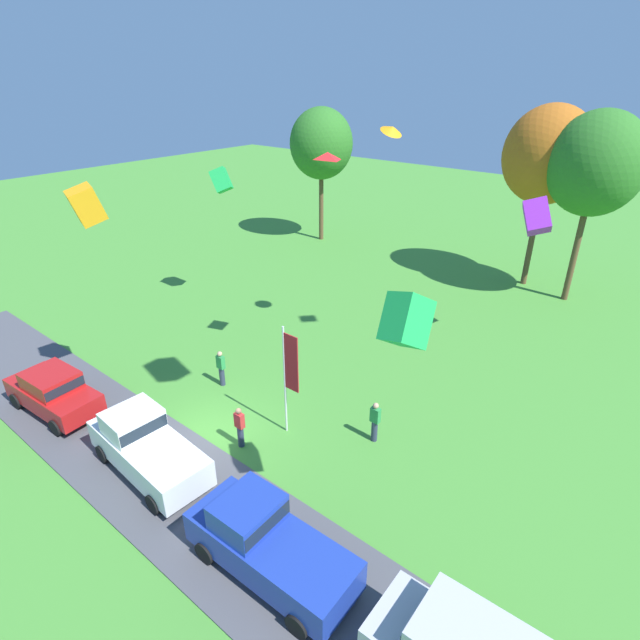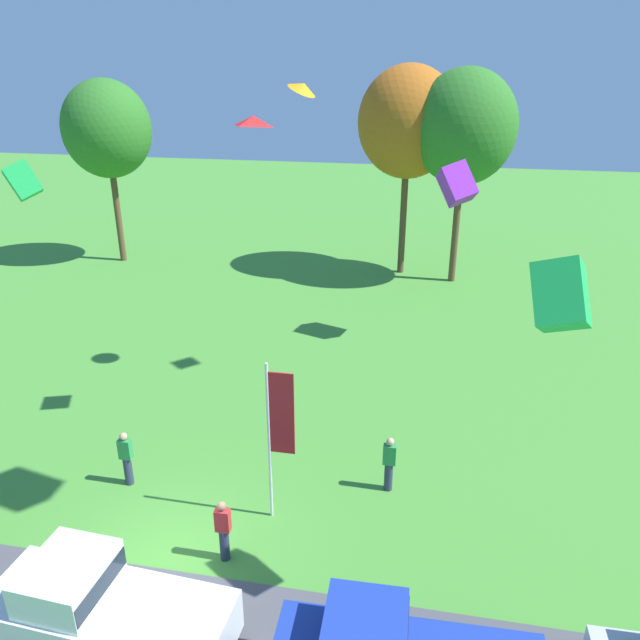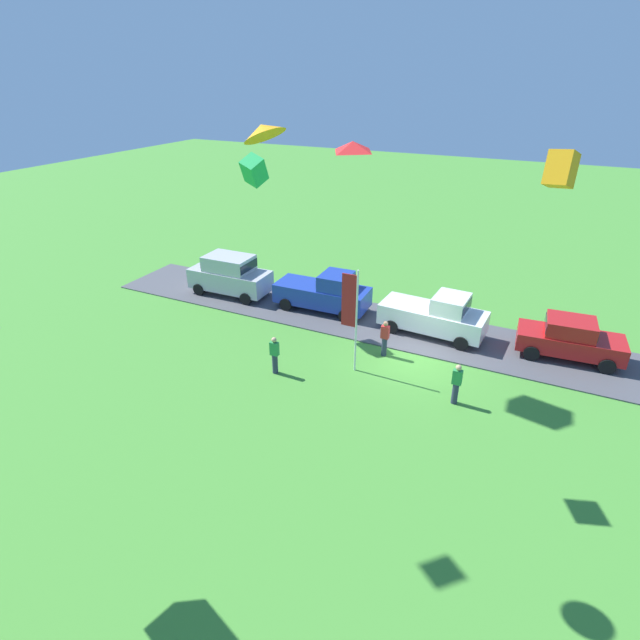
{
  "view_description": "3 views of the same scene",
  "coord_description": "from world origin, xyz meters",
  "px_view_note": "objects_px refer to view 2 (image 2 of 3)",
  "views": [
    {
      "loc": [
        12.83,
        -9.18,
        12.63
      ],
      "look_at": [
        -0.13,
        6.77,
        2.31
      ],
      "focal_mm": 28.0,
      "sensor_mm": 36.0,
      "label": 1
    },
    {
      "loc": [
        5.8,
        -10.82,
        11.43
      ],
      "look_at": [
        2.41,
        6.99,
        3.66
      ],
      "focal_mm": 35.0,
      "sensor_mm": 36.0,
      "label": 2
    },
    {
      "loc": [
        -4.55,
        19.14,
        11.57
      ],
      "look_at": [
        2.62,
        4.26,
        3.28
      ],
      "focal_mm": 28.0,
      "sensor_mm": 36.0,
      "label": 3
    }
  ],
  "objects_px": {
    "car_pickup_near_entrance": "(100,610)",
    "kite_delta_over_trees": "(303,87)",
    "tree_right_of_center": "(408,123)",
    "kite_diamond_low_drifter": "(254,121)",
    "person_watching_sky": "(223,530)",
    "kite_box_high_left": "(561,295)",
    "tree_left_of_center": "(107,129)",
    "flag_banner": "(278,424)",
    "person_beside_suv": "(126,458)",
    "tree_far_right": "(465,128)",
    "kite_box_high_right": "(23,181)",
    "person_on_lawn": "(389,463)",
    "kite_box_near_flag": "(457,184)"
  },
  "relations": [
    {
      "from": "tree_far_right",
      "to": "flag_banner",
      "type": "bearing_deg",
      "value": -102.8
    },
    {
      "from": "car_pickup_near_entrance",
      "to": "tree_right_of_center",
      "type": "height_order",
      "value": "tree_right_of_center"
    },
    {
      "from": "car_pickup_near_entrance",
      "to": "tree_far_right",
      "type": "xyz_separation_m",
      "value": [
        7.11,
        24.68,
        6.93
      ]
    },
    {
      "from": "person_beside_suv",
      "to": "tree_far_right",
      "type": "distance_m",
      "value": 22.72
    },
    {
      "from": "person_beside_suv",
      "to": "kite_diamond_low_drifter",
      "type": "relative_size",
      "value": 1.72
    },
    {
      "from": "flag_banner",
      "to": "kite_diamond_low_drifter",
      "type": "bearing_deg",
      "value": 110.4
    },
    {
      "from": "person_beside_suv",
      "to": "kite_box_high_right",
      "type": "xyz_separation_m",
      "value": [
        -5.99,
        5.94,
        6.51
      ]
    },
    {
      "from": "flag_banner",
      "to": "kite_box_near_flag",
      "type": "distance_m",
      "value": 13.33
    },
    {
      "from": "person_beside_suv",
      "to": "kite_delta_over_trees",
      "type": "relative_size",
      "value": 1.81
    },
    {
      "from": "person_on_lawn",
      "to": "person_beside_suv",
      "type": "xyz_separation_m",
      "value": [
        -7.34,
        -1.14,
        0.0
      ]
    },
    {
      "from": "tree_right_of_center",
      "to": "person_watching_sky",
      "type": "bearing_deg",
      "value": -96.7
    },
    {
      "from": "person_beside_suv",
      "to": "kite_box_high_right",
      "type": "distance_m",
      "value": 10.66
    },
    {
      "from": "person_beside_suv",
      "to": "kite_diamond_low_drifter",
      "type": "distance_m",
      "value": 10.05
    },
    {
      "from": "person_beside_suv",
      "to": "kite_box_near_flag",
      "type": "height_order",
      "value": "kite_box_near_flag"
    },
    {
      "from": "kite_box_high_left",
      "to": "kite_delta_over_trees",
      "type": "bearing_deg",
      "value": 124.16
    },
    {
      "from": "flag_banner",
      "to": "kite_diamond_low_drifter",
      "type": "distance_m",
      "value": 8.13
    },
    {
      "from": "kite_box_high_left",
      "to": "kite_delta_over_trees",
      "type": "height_order",
      "value": "kite_delta_over_trees"
    },
    {
      "from": "kite_delta_over_trees",
      "to": "flag_banner",
      "type": "bearing_deg",
      "value": -83.09
    },
    {
      "from": "tree_left_of_center",
      "to": "kite_diamond_low_drifter",
      "type": "height_order",
      "value": "tree_left_of_center"
    },
    {
      "from": "person_on_lawn",
      "to": "tree_left_of_center",
      "type": "bearing_deg",
      "value": 133.51
    },
    {
      "from": "tree_far_right",
      "to": "kite_diamond_low_drifter",
      "type": "xyz_separation_m",
      "value": [
        -6.09,
        -15.94,
        1.71
      ]
    },
    {
      "from": "tree_far_right",
      "to": "kite_box_high_right",
      "type": "xyz_separation_m",
      "value": [
        -15.16,
        -13.58,
        -0.65
      ]
    },
    {
      "from": "person_on_lawn",
      "to": "person_beside_suv",
      "type": "relative_size",
      "value": 1.0
    },
    {
      "from": "tree_left_of_center",
      "to": "kite_delta_over_trees",
      "type": "distance_m",
      "value": 18.85
    },
    {
      "from": "person_on_lawn",
      "to": "tree_far_right",
      "type": "bearing_deg",
      "value": 84.33
    },
    {
      "from": "kite_box_high_right",
      "to": "kite_delta_over_trees",
      "type": "bearing_deg",
      "value": 6.81
    },
    {
      "from": "tree_far_right",
      "to": "kite_delta_over_trees",
      "type": "xyz_separation_m",
      "value": [
        -5.48,
        -12.43,
        2.41
      ]
    },
    {
      "from": "car_pickup_near_entrance",
      "to": "kite_delta_over_trees",
      "type": "relative_size",
      "value": 5.42
    },
    {
      "from": "kite_delta_over_trees",
      "to": "kite_box_high_right",
      "type": "relative_size",
      "value": 0.82
    },
    {
      "from": "person_watching_sky",
      "to": "tree_right_of_center",
      "type": "xyz_separation_m",
      "value": [
        2.67,
        22.74,
        7.25
      ]
    },
    {
      "from": "person_beside_suv",
      "to": "tree_left_of_center",
      "type": "bearing_deg",
      "value": 117.42
    },
    {
      "from": "kite_box_near_flag",
      "to": "person_watching_sky",
      "type": "bearing_deg",
      "value": -110.56
    },
    {
      "from": "person_on_lawn",
      "to": "person_beside_suv",
      "type": "height_order",
      "value": "same"
    },
    {
      "from": "tree_left_of_center",
      "to": "flag_banner",
      "type": "bearing_deg",
      "value": -53.71
    },
    {
      "from": "person_watching_sky",
      "to": "person_on_lawn",
      "type": "bearing_deg",
      "value": 42.7
    },
    {
      "from": "person_watching_sky",
      "to": "car_pickup_near_entrance",
      "type": "bearing_deg",
      "value": -118.96
    },
    {
      "from": "person_on_lawn",
      "to": "flag_banner",
      "type": "xyz_separation_m",
      "value": [
        -2.73,
        -1.67,
        2.03
      ]
    },
    {
      "from": "tree_right_of_center",
      "to": "kite_diamond_low_drifter",
      "type": "relative_size",
      "value": 11.11
    },
    {
      "from": "flag_banner",
      "to": "kite_delta_over_trees",
      "type": "height_order",
      "value": "kite_delta_over_trees"
    },
    {
      "from": "kite_box_near_flag",
      "to": "kite_diamond_low_drifter",
      "type": "distance_m",
      "value": 10.24
    },
    {
      "from": "kite_box_high_left",
      "to": "kite_box_high_right",
      "type": "height_order",
      "value": "kite_box_high_left"
    },
    {
      "from": "person_on_lawn",
      "to": "kite_box_near_flag",
      "type": "height_order",
      "value": "kite_box_near_flag"
    },
    {
      "from": "flag_banner",
      "to": "kite_diamond_low_drifter",
      "type": "xyz_separation_m",
      "value": [
        -1.53,
        4.11,
        6.84
      ]
    },
    {
      "from": "car_pickup_near_entrance",
      "to": "kite_box_high_right",
      "type": "xyz_separation_m",
      "value": [
        -8.05,
        11.1,
        6.28
      ]
    },
    {
      "from": "tree_left_of_center",
      "to": "kite_box_high_right",
      "type": "bearing_deg",
      "value": -73.04
    },
    {
      "from": "person_watching_sky",
      "to": "kite_box_high_left",
      "type": "xyz_separation_m",
      "value": [
        6.7,
        -0.47,
        6.7
      ]
    },
    {
      "from": "person_on_lawn",
      "to": "kite_delta_over_trees",
      "type": "distance_m",
      "value": 11.85
    },
    {
      "from": "tree_right_of_center",
      "to": "kite_box_high_right",
      "type": "distance_m",
      "value": 19.07
    },
    {
      "from": "person_on_lawn",
      "to": "kite_diamond_low_drifter",
      "type": "height_order",
      "value": "kite_diamond_low_drifter"
    },
    {
      "from": "tree_far_right",
      "to": "kite_box_high_right",
      "type": "bearing_deg",
      "value": -138.14
    }
  ]
}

